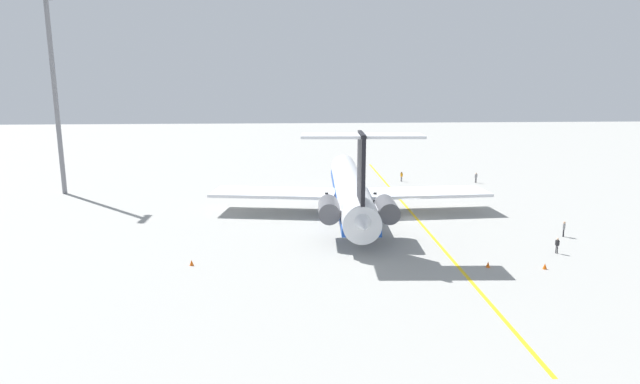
% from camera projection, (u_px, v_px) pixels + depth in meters
% --- Properties ---
extents(ground, '(306.03, 306.03, 0.00)m').
position_uv_depth(ground, '(410.00, 218.00, 68.58)').
color(ground, '#9E9E99').
extents(main_jetliner, '(41.81, 37.11, 12.18)m').
position_uv_depth(main_jetliner, '(351.00, 190.00, 69.27)').
color(main_jetliner, silver).
rests_on(main_jetliner, ground).
extents(ground_crew_near_nose, '(0.28, 0.34, 1.64)m').
position_uv_depth(ground_crew_near_nose, '(557.00, 244.00, 54.23)').
color(ground_crew_near_nose, black).
rests_on(ground_crew_near_nose, ground).
extents(ground_crew_near_tail, '(0.28, 0.45, 1.77)m').
position_uv_depth(ground_crew_near_tail, '(476.00, 176.00, 91.46)').
color(ground_crew_near_tail, black).
rests_on(ground_crew_near_tail, ground).
extents(ground_crew_portside, '(0.27, 0.40, 1.70)m').
position_uv_depth(ground_crew_portside, '(402.00, 175.00, 92.77)').
color(ground_crew_portside, black).
rests_on(ground_crew_portside, ground).
extents(ground_crew_starboard, '(0.33, 0.36, 1.77)m').
position_uv_depth(ground_crew_starboard, '(564.00, 227.00, 60.03)').
color(ground_crew_starboard, black).
rests_on(ground_crew_starboard, ground).
extents(safety_cone_nose, '(0.40, 0.40, 0.55)m').
position_uv_depth(safety_cone_nose, '(192.00, 263.00, 50.85)').
color(safety_cone_nose, '#EA590F').
rests_on(safety_cone_nose, ground).
extents(safety_cone_wingtip, '(0.40, 0.40, 0.55)m').
position_uv_depth(safety_cone_wingtip, '(488.00, 264.00, 50.34)').
color(safety_cone_wingtip, '#EA590F').
rests_on(safety_cone_wingtip, ground).
extents(safety_cone_tail, '(0.40, 0.40, 0.55)m').
position_uv_depth(safety_cone_tail, '(545.00, 266.00, 49.89)').
color(safety_cone_tail, '#EA590F').
rests_on(safety_cone_tail, ground).
extents(taxiway_centreline, '(81.90, 2.02, 0.01)m').
position_uv_depth(taxiway_centreline, '(411.00, 212.00, 71.61)').
color(taxiway_centreline, gold).
rests_on(taxiway_centreline, ground).
extents(light_mast, '(4.00, 0.70, 29.68)m').
position_uv_depth(light_mast, '(55.00, 88.00, 79.83)').
color(light_mast, slate).
rests_on(light_mast, ground).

